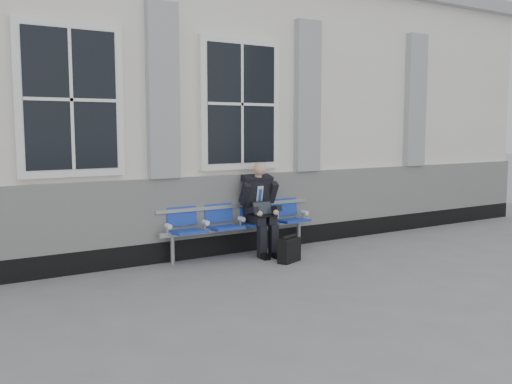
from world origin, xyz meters
TOP-DOWN VIEW (x-y plane):
  - ground at (0.00, 0.00)m, footprint 70.00×70.00m
  - station_building at (-0.02, 3.47)m, footprint 14.40×4.40m
  - bench at (0.24, 1.32)m, footprint 2.60×0.47m
  - businessman at (0.53, 1.19)m, footprint 0.58×0.77m
  - briefcase at (0.59, 0.51)m, footprint 0.41×0.29m

SIDE VIEW (x-z plane):
  - ground at x=0.00m, z-range 0.00..0.00m
  - briefcase at x=0.59m, z-range -0.02..0.37m
  - bench at x=0.24m, z-range 0.10..1.01m
  - businessman at x=0.53m, z-range 0.06..1.45m
  - station_building at x=-0.02m, z-range -0.02..4.47m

